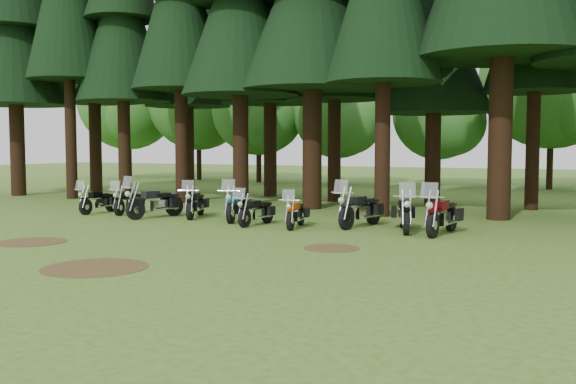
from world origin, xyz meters
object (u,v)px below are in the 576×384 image
motorcycle_4 (237,206)px  motorcycle_9 (442,216)px  motorcycle_0 (98,202)px  motorcycle_7 (360,211)px  motorcycle_2 (155,203)px  motorcycle_6 (296,214)px  motorcycle_1 (129,202)px  motorcycle_3 (195,205)px  motorcycle_8 (404,214)px  motorcycle_5 (256,212)px

motorcycle_4 → motorcycle_9: (6.99, -0.35, 0.03)m
motorcycle_0 → motorcycle_7: (10.25, 0.37, 0.08)m
motorcycle_2 → motorcycle_6: (5.62, -0.31, -0.09)m
motorcycle_0 → motorcycle_2: (2.89, -0.34, 0.08)m
motorcycle_9 → motorcycle_0: bearing=-175.5°
motorcycle_1 → motorcycle_6: bearing=-17.9°
motorcycle_1 → motorcycle_4: 4.76m
motorcycle_4 → motorcycle_2: bearing=172.7°
motorcycle_4 → motorcycle_0: bearing=165.2°
motorcycle_1 → motorcycle_7: bearing=-10.0°
motorcycle_6 → motorcycle_9: bearing=-6.0°
motorcycle_6 → motorcycle_7: bearing=19.0°
motorcycle_3 → motorcycle_4: motorcycle_4 is taller
motorcycle_1 → motorcycle_4: size_ratio=0.89×
motorcycle_0 → motorcycle_8: bearing=-0.9°
motorcycle_3 → motorcycle_9: size_ratio=0.87×
motorcycle_0 → motorcycle_9: bearing=-1.8°
motorcycle_0 → motorcycle_4: 5.95m
motorcycle_0 → motorcycle_2: bearing=-7.6°
motorcycle_0 → motorcycle_7: motorcycle_7 is taller
motorcycle_0 → motorcycle_9: motorcycle_9 is taller
motorcycle_2 → motorcycle_8: size_ratio=1.01×
motorcycle_6 → motorcycle_8: size_ratio=0.84×
motorcycle_2 → motorcycle_3: (1.24, 0.68, -0.04)m
motorcycle_5 → motorcycle_8: size_ratio=0.84×
motorcycle_0 → motorcycle_8: 11.77m
motorcycle_8 → motorcycle_9: bearing=-29.3°
motorcycle_0 → motorcycle_4: size_ratio=0.87×
motorcycle_4 → motorcycle_1: bearing=161.9°
motorcycle_5 → motorcycle_7: bearing=21.3°
motorcycle_0 → motorcycle_8: motorcycle_8 is taller
motorcycle_6 → motorcycle_8: (3.26, 0.65, 0.09)m
motorcycle_2 → motorcycle_4: motorcycle_2 is taller
motorcycle_3 → motorcycle_8: motorcycle_8 is taller
motorcycle_5 → motorcycle_7: (3.15, 1.01, 0.09)m
motorcycle_0 → motorcycle_7: size_ratio=0.83×
motorcycle_3 → motorcycle_8: bearing=-22.9°
motorcycle_0 → motorcycle_5: bearing=-6.0°
motorcycle_4 → motorcycle_5: (1.16, -0.77, -0.07)m
motorcycle_3 → motorcycle_5: motorcycle_3 is taller
motorcycle_2 → motorcycle_5: (4.21, -0.30, -0.09)m
motorcycle_6 → motorcycle_0: bearing=164.0°
motorcycle_9 → motorcycle_3: bearing=-178.2°
motorcycle_2 → motorcycle_4: 3.09m
motorcycle_8 → motorcycle_1: bearing=159.3°
motorcycle_4 → motorcycle_6: size_ratio=1.16×
motorcycle_0 → motorcycle_8: size_ratio=0.85×
motorcycle_2 → motorcycle_8: 8.89m
motorcycle_2 → motorcycle_3: bearing=45.4°
motorcycle_8 → motorcycle_7: bearing=146.8°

